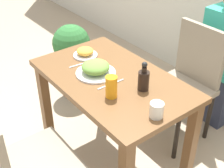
% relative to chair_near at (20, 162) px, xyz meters
% --- Properties ---
extents(ground_plane, '(16.00, 16.00, 0.00)m').
position_rel_chair_near_xyz_m(ground_plane, '(-0.07, 0.66, -0.51)').
color(ground_plane, tan).
extents(dining_table, '(1.00, 0.61, 0.75)m').
position_rel_chair_near_xyz_m(dining_table, '(-0.07, 0.66, 0.11)').
color(dining_table, brown).
rests_on(dining_table, ground_plane).
extents(chair_near, '(0.42, 0.42, 0.90)m').
position_rel_chair_near_xyz_m(chair_near, '(0.00, 0.00, 0.00)').
color(chair_near, gray).
rests_on(chair_near, ground_plane).
extents(chair_far, '(0.42, 0.42, 0.90)m').
position_rel_chair_near_xyz_m(chair_far, '(-0.02, 1.32, 0.00)').
color(chair_far, gray).
rests_on(chair_far, ground_plane).
extents(food_plate, '(0.24, 0.24, 0.09)m').
position_rel_chair_near_xyz_m(food_plate, '(-0.16, 0.60, 0.28)').
color(food_plate, white).
rests_on(food_plate, dining_table).
extents(side_plate, '(0.16, 0.16, 0.06)m').
position_rel_chair_near_xyz_m(side_plate, '(-0.39, 0.68, 0.27)').
color(side_plate, white).
rests_on(side_plate, dining_table).
extents(drink_cup, '(0.07, 0.07, 0.08)m').
position_rel_chair_near_xyz_m(drink_cup, '(0.36, 0.60, 0.28)').
color(drink_cup, silver).
rests_on(drink_cup, dining_table).
extents(juice_glass, '(0.07, 0.07, 0.13)m').
position_rel_chair_near_xyz_m(juice_glass, '(0.09, 0.53, 0.31)').
color(juice_glass, orange).
rests_on(juice_glass, dining_table).
extents(sauce_bottle, '(0.06, 0.06, 0.18)m').
position_rel_chair_near_xyz_m(sauce_bottle, '(0.14, 0.72, 0.31)').
color(sauce_bottle, black).
rests_on(sauce_bottle, dining_table).
extents(fork_utensil, '(0.02, 0.19, 0.00)m').
position_rel_chair_near_xyz_m(fork_utensil, '(-0.31, 0.60, 0.25)').
color(fork_utensil, silver).
rests_on(fork_utensil, dining_table).
extents(spoon_utensil, '(0.01, 0.18, 0.00)m').
position_rel_chair_near_xyz_m(spoon_utensil, '(-0.01, 0.60, 0.25)').
color(spoon_utensil, silver).
rests_on(spoon_utensil, dining_table).
extents(potted_plant_left, '(0.34, 0.34, 0.70)m').
position_rel_chair_near_xyz_m(potted_plant_left, '(-1.02, 0.93, -0.08)').
color(potted_plant_left, '#333333').
rests_on(potted_plant_left, ground_plane).
extents(person_figure, '(0.34, 0.22, 1.17)m').
position_rel_chair_near_xyz_m(person_figure, '(0.03, 1.68, 0.07)').
color(person_figure, '#2D3347').
rests_on(person_figure, ground_plane).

